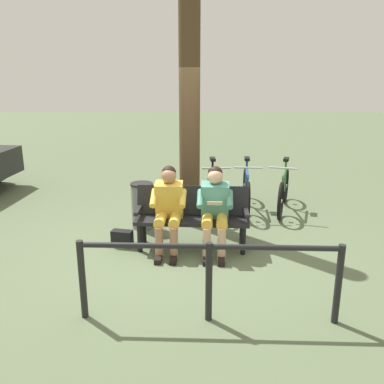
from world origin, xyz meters
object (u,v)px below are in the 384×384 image
Objects in this scene: person_reading at (215,206)px; handbag at (122,238)px; litter_bin at (142,205)px; bicycle_purple at (213,191)px; tree_trunk at (189,97)px; bicycle_orange at (283,191)px; person_companion at (168,205)px; bicycle_blue at (246,191)px; bench at (192,213)px.

person_reading is 1.44m from handbag.
bicycle_purple reaches higher than litter_bin.
bicycle_purple is (-0.42, -0.62, -1.71)m from tree_trunk.
handbag is 0.83m from litter_bin.
bicycle_orange is at bearing 86.26° from bicycle_purple.
bicycle_orange is (-1.68, -0.62, -1.71)m from tree_trunk.
litter_bin is 2.59m from bicycle_orange.
person_reading is 0.29× the size of tree_trunk.
person_companion is 1.91m from bicycle_purple.
litter_bin is at bearing -58.70° from bicycle_blue.
bench is 0.39m from person_companion.
litter_bin is at bearing -36.23° from person_reading.
bench is 0.39m from person_reading.
tree_trunk is (-0.28, -1.13, 1.40)m from person_companion.
tree_trunk reaches higher than bicycle_blue.
person_reading is 0.71× the size of bicycle_blue.
litter_bin is 0.44× the size of bicycle_purple.
handbag is at bearing -41.99° from bicycle_orange.
bicycle_blue is at bearing -147.21° from tree_trunk.
bench is 1.65m from bicycle_purple.
handbag is 0.18× the size of bicycle_purple.
litter_bin is 1.99m from bicycle_blue.
handbag is at bearing -6.85° from person_companion.
person_reading is at bearing 140.59° from litter_bin.
person_companion is 1.62× the size of litter_bin.
bench is at bearing -152.79° from person_companion.
bicycle_purple reaches higher than bench.
bench is 0.97× the size of bicycle_purple.
bicycle_purple is at bearing -88.76° from person_reading.
person_reading is 1.81m from bicycle_purple.
bicycle_purple is (-0.06, -1.78, -0.31)m from person_reading.
person_companion is (0.64, -0.04, -0.00)m from person_reading.
bicycle_blue and bicycle_purple have the same top height.
litter_bin reaches higher than handbag.
bicycle_orange and bicycle_purple have the same top height.
tree_trunk is at bearing -100.72° from person_companion.
person_reading reaches higher than bicycle_orange.
handbag is (0.69, -0.12, -0.54)m from person_companion.
tree_trunk is 2.46× the size of bicycle_blue.
person_companion is at bearing -31.73° from bicycle_blue.
tree_trunk is 5.56× the size of litter_bin.
handbag is at bearing -3.60° from person_reading.
bicycle_orange is (-2.44, -0.87, -0.01)m from litter_bin.
person_reading and person_companion have the same top height.
person_companion is at bearing 76.09° from tree_trunk.
litter_bin is at bearing -58.36° from person_companion.
person_companion is 2.23m from bicycle_blue.
bicycle_orange is at bearing -160.46° from litter_bin.
bicycle_blue is (-1.30, -1.79, -0.30)m from person_companion.
person_companion reaches higher than bicycle_orange.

